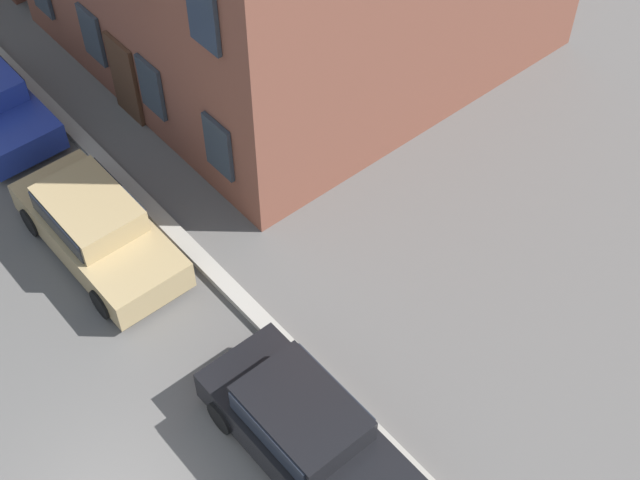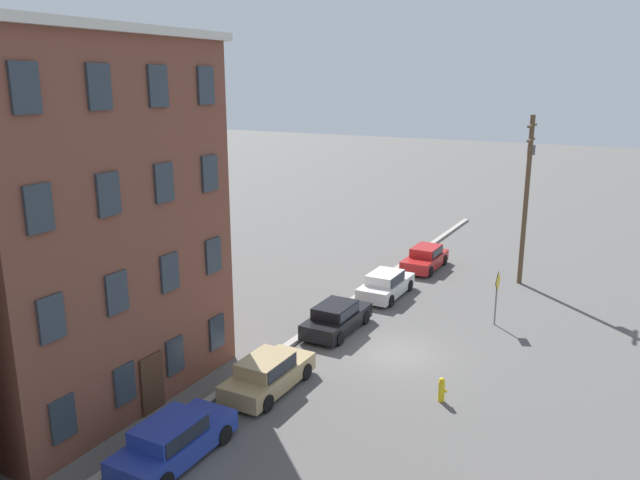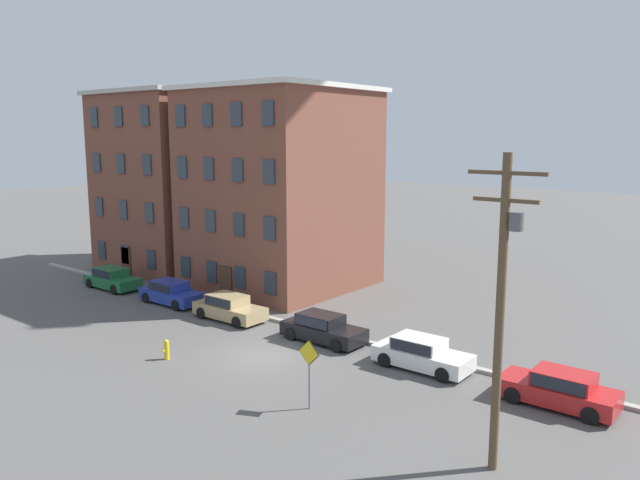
% 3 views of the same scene
% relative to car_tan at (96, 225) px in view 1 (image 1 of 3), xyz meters
% --- Properties ---
extents(kerb_strip, '(56.00, 0.36, 0.16)m').
position_rel_car_tan_xyz_m(kerb_strip, '(5.61, 1.41, -0.67)').
color(kerb_strip, '#9E998E').
rests_on(kerb_strip, ground_plane).
extents(car_tan, '(4.40, 1.92, 1.43)m').
position_rel_car_tan_xyz_m(car_tan, '(0.00, 0.00, 0.00)').
color(car_tan, tan).
rests_on(car_tan, ground_plane).
extents(car_black, '(4.40, 1.92, 1.43)m').
position_rel_car_tan_xyz_m(car_black, '(6.54, 0.30, 0.00)').
color(car_black, black).
rests_on(car_black, ground_plane).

